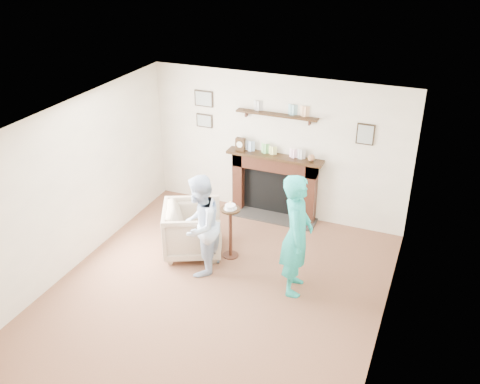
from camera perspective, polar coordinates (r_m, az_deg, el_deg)
name	(u,v)px	position (r m, az deg, el deg)	size (l,w,h in m)	color
ground	(218,291)	(7.71, -2.40, -10.48)	(5.00, 5.00, 0.00)	brown
room_shell	(236,168)	(7.42, -0.44, 2.59)	(4.54, 5.02, 2.52)	#EDE2C9
armchair	(194,251)	(8.56, -4.93, -6.32)	(0.87, 0.89, 0.81)	tan
man	(202,270)	(8.13, -4.11, -8.31)	(0.75, 0.59, 1.55)	silver
woman	(294,288)	(7.79, 5.73, -10.16)	(0.65, 0.43, 1.78)	teal
pedestal_table	(230,223)	(8.12, -1.03, -3.32)	(0.30, 0.30, 0.96)	black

